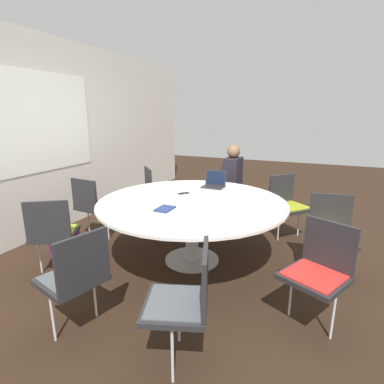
{
  "coord_description": "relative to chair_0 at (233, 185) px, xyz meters",
  "views": [
    {
      "loc": [
        -2.94,
        -1.27,
        1.68
      ],
      "look_at": [
        0.0,
        0.0,
        0.83
      ],
      "focal_mm": 28.0,
      "sensor_mm": 36.0,
      "label": 1
    }
  ],
  "objects": [
    {
      "name": "ground_plane",
      "position": [
        -1.78,
        -0.03,
        -0.51
      ],
      "size": [
        16.0,
        16.0,
        0.0
      ],
      "primitive_type": "plane",
      "color": "black"
    },
    {
      "name": "wall_back",
      "position": [
        -1.78,
        2.22,
        0.84
      ],
      "size": [
        8.0,
        0.07,
        2.7
      ],
      "color": "silver",
      "rests_on": "ground_plane"
    },
    {
      "name": "conference_table",
      "position": [
        -1.78,
        -0.03,
        0.13
      ],
      "size": [
        2.09,
        2.09,
        0.73
      ],
      "color": "#B7B7BC",
      "rests_on": "ground_plane"
    },
    {
      "name": "chair_0",
      "position": [
        0.0,
        0.0,
        0.0
      ],
      "size": [
        0.45,
        0.43,
        0.86
      ],
      "rotation": [
        0.0,
        0.0,
        3.12
      ],
      "color": "#262628",
      "rests_on": "ground_plane"
    },
    {
      "name": "chair_1",
      "position": [
        -0.74,
        1.03,
        0.0
      ],
      "size": [
        0.61,
        0.61,
        0.86
      ],
      "rotation": [
        0.0,
        0.0,
        3.89
      ],
      "color": "#262628",
      "rests_on": "ground_plane"
    },
    {
      "name": "chair_2",
      "position": [
        -1.72,
        1.45,
        0.0
      ],
      "size": [
        0.45,
        0.47,
        0.86
      ],
      "rotation": [
        0.0,
        0.0,
        4.63
      ],
      "color": "#262628",
      "rests_on": "ground_plane"
    },
    {
      "name": "chair_3",
      "position": [
        -2.64,
        1.17,
        0.0
      ],
      "size": [
        0.59,
        0.6,
        0.86
      ],
      "rotation": [
        0.0,
        0.0,
        5.29
      ],
      "color": "#262628",
      "rests_on": "ground_plane"
    },
    {
      "name": "chair_4",
      "position": [
        -3.22,
        0.31,
        0.0
      ],
      "size": [
        0.54,
        0.52,
        0.86
      ],
      "rotation": [
        0.0,
        0.0,
        6.01
      ],
      "color": "#262628",
      "rests_on": "ground_plane"
    },
    {
      "name": "chair_5",
      "position": [
        -3.15,
        -0.57,
        0.0
      ],
      "size": [
        0.55,
        0.54,
        0.86
      ],
      "rotation": [
        0.0,
        0.0,
        6.62
      ],
      "color": "#262628",
      "rests_on": "ground_plane"
    },
    {
      "name": "chair_6",
      "position": [
        -2.38,
        -1.38,
        0.0
      ],
      "size": [
        0.57,
        0.58,
        0.86
      ],
      "rotation": [
        0.0,
        0.0,
        7.39
      ],
      "color": "#262628",
      "rests_on": "ground_plane"
    },
    {
      "name": "chair_7",
      "position": [
        -1.48,
        -1.47,
        0.0
      ],
      "size": [
        0.48,
        0.5,
        0.86
      ],
      "rotation": [
        0.0,
        0.0,
        8.01
      ],
      "color": "#262628",
      "rests_on": "ground_plane"
    },
    {
      "name": "chair_8",
      "position": [
        -0.62,
        -0.94,
        0.0
      ],
      "size": [
        0.61,
        0.61,
        0.86
      ],
      "rotation": [
        0.0,
        0.0,
        8.71
      ],
      "color": "#262628",
      "rests_on": "ground_plane"
    },
    {
      "name": "person_0",
      "position": [
        -0.24,
        -0.08,
        0.19
      ],
      "size": [
        0.37,
        0.27,
        1.21
      ],
      "rotation": [
        0.0,
        0.0,
        3.12
      ],
      "color": "#231E28",
      "rests_on": "ground_plane"
    },
    {
      "name": "laptop",
      "position": [
        -1.07,
        -0.04,
        0.27
      ],
      "size": [
        0.24,
        0.29,
        0.21
      ],
      "rotation": [
        0.0,
        0.0,
        -1.59
      ],
      "color": "#232326",
      "rests_on": "conference_table"
    },
    {
      "name": "spiral_notebook",
      "position": [
        -2.18,
        0.1,
        0.23
      ],
      "size": [
        0.21,
        0.16,
        0.02
      ],
      "color": "navy",
      "rests_on": "conference_table"
    },
    {
      "name": "coffee_cup",
      "position": [
        -2.17,
        -0.09,
        0.26
      ],
      "size": [
        0.08,
        0.08,
        0.09
      ],
      "color": "white",
      "rests_on": "conference_table"
    },
    {
      "name": "cell_phone",
      "position": [
        -1.54,
        0.19,
        0.22
      ],
      "size": [
        0.15,
        0.14,
        0.01
      ],
      "color": "black",
      "rests_on": "conference_table"
    },
    {
      "name": "handbag",
      "position": [
        -2.21,
        1.5,
        -0.37
      ],
      "size": [
        0.36,
        0.16,
        0.28
      ],
      "color": "#661E56",
      "rests_on": "ground_plane"
    }
  ]
}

